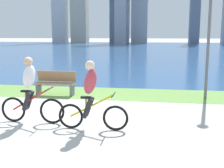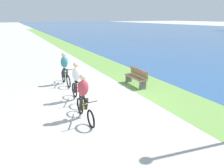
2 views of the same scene
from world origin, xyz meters
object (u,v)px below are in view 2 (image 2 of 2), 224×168
cyclist_lead (84,97)px  cyclist_distant_rear (65,69)px  cyclist_trailing (77,82)px  bench_near_path (136,77)px

cyclist_lead → cyclist_distant_rear: (-4.05, 0.40, 0.01)m
cyclist_trailing → bench_near_path: size_ratio=1.13×
cyclist_trailing → bench_near_path: cyclist_trailing is taller
cyclist_trailing → cyclist_distant_rear: bearing=177.4°
cyclist_lead → cyclist_distant_rear: bearing=174.4°
cyclist_trailing → cyclist_distant_rear: cyclist_trailing is taller
cyclist_lead → cyclist_trailing: bearing=170.1°
cyclist_distant_rear → bench_near_path: (1.86, 3.21, -0.39)m
cyclist_trailing → cyclist_distant_rear: size_ratio=1.01×
cyclist_lead → cyclist_trailing: cyclist_trailing is taller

